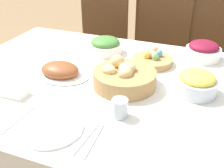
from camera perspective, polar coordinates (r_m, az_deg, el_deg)
dining_table at (r=1.55m, az=0.38°, el=-11.40°), size 1.67×1.15×0.72m
chair_far_right at (r=2.19m, az=20.02°, el=4.57°), size 0.43×0.43×0.99m
chair_far_center at (r=2.22m, az=9.10°, el=6.45°), size 0.46×0.46×0.99m
chair_far_left at (r=2.37m, az=-2.74°, el=8.22°), size 0.44×0.44×0.99m
sideboard at (r=3.19m, az=16.87°, el=10.87°), size 1.24×0.44×0.85m
bread_basket at (r=1.29m, az=2.48°, el=1.40°), size 0.29×0.29×0.13m
egg_basket at (r=1.53m, az=8.29°, el=4.90°), size 0.22×0.22×0.08m
ham_platter at (r=1.41m, az=-10.50°, el=2.61°), size 0.30×0.21×0.08m
pineapple_bowl at (r=1.28m, az=16.79°, el=0.18°), size 0.18×0.18×0.11m
beet_salad_bowl at (r=1.64m, az=18.05°, el=6.46°), size 0.19×0.19×0.10m
green_salad_bowl at (r=1.65m, az=-1.36°, el=7.81°), size 0.19×0.19×0.10m
dinner_plate at (r=1.07m, az=-12.35°, el=-8.66°), size 0.24×0.24×0.01m
fork at (r=1.15m, az=-18.55°, el=-6.87°), size 0.02×0.19×0.00m
knife at (r=1.01m, az=-5.20°, el=-10.81°), size 0.02×0.19×0.00m
spoon at (r=1.00m, az=-3.62°, el=-11.23°), size 0.02×0.19×0.00m
drinking_cup at (r=1.09m, az=1.61°, el=-4.89°), size 0.06×0.06×0.08m
butter_dish at (r=1.30m, az=-19.24°, el=-1.57°), size 0.12×0.07×0.03m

